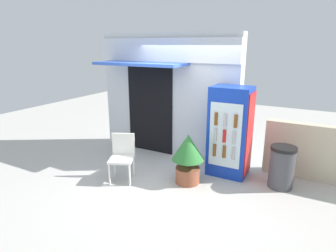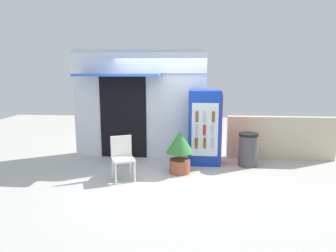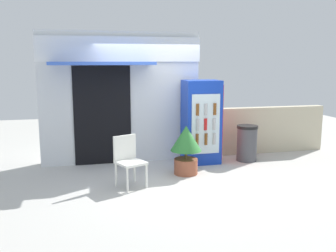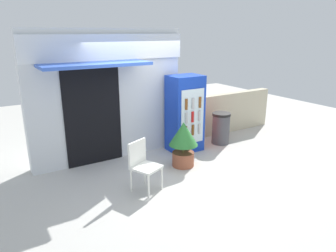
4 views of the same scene
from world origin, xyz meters
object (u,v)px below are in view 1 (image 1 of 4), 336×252
plastic_chair (122,154)px  potted_plant_near_shop (188,155)px  drink_cooler (230,132)px  trash_bin (282,167)px

plastic_chair → potted_plant_near_shop: potted_plant_near_shop is taller
drink_cooler → trash_bin: size_ratio=2.26×
drink_cooler → potted_plant_near_shop: bearing=-126.8°
plastic_chair → potted_plant_near_shop: size_ratio=0.93×
plastic_chair → potted_plant_near_shop: 1.25m
plastic_chair → drink_cooler: bearing=34.4°
drink_cooler → plastic_chair: drink_cooler is taller
potted_plant_near_shop → trash_bin: 1.70m
potted_plant_near_shop → plastic_chair: bearing=-159.4°
plastic_chair → trash_bin: 2.94m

